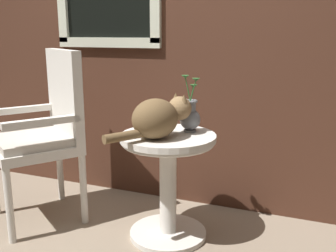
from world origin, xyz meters
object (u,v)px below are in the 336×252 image
wicker_chair (46,128)px  cat (158,117)px  wicker_side_table (168,170)px  pewter_vase_with_ivy (190,116)px

wicker_chair → cat: size_ratio=2.22×
wicker_side_table → pewter_vase_with_ivy: size_ratio=1.92×
wicker_side_table → pewter_vase_with_ivy: (0.09, 0.11, 0.31)m
cat → wicker_side_table: bearing=75.8°
wicker_side_table → cat: size_ratio=1.28×
cat → pewter_vase_with_ivy: 0.23m
pewter_vase_with_ivy → wicker_chair: bearing=-170.9°
wicker_chair → cat: 0.83m
pewter_vase_with_ivy → cat: bearing=-119.9°
wicker_side_table → wicker_chair: 0.85m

